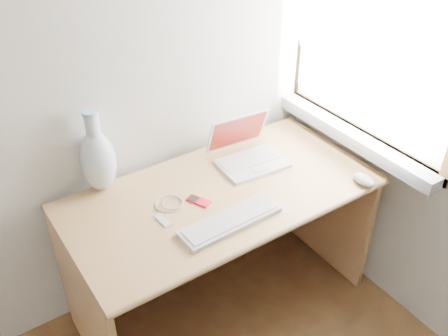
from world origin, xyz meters
TOP-DOWN VIEW (x-y plane):
  - window at (1.72, 1.30)m, footprint 0.11×0.99m
  - desk at (1.01, 1.46)m, footprint 1.33×0.67m
  - laptop at (1.24, 1.50)m, footprint 0.31×0.27m
  - external_keyboard at (0.93, 1.19)m, footprint 0.43×0.14m
  - mouse at (1.56, 1.08)m, footprint 0.07×0.11m
  - ipod at (0.89, 1.37)m, footprint 0.09×0.11m
  - cable_coil at (0.79, 1.42)m, footprint 0.13×0.13m
  - remote at (0.71, 1.35)m, footprint 0.04×0.09m
  - vase at (0.60, 1.68)m, footprint 0.15×0.15m

SIDE VIEW (x-z plane):
  - desk at x=1.01m, z-range 0.15..0.86m
  - cable_coil at x=0.79m, z-range 0.70..0.71m
  - remote at x=0.71m, z-range 0.70..0.71m
  - ipod at x=0.89m, z-range 0.70..0.71m
  - external_keyboard at x=0.93m, z-range 0.70..0.73m
  - mouse at x=1.56m, z-range 0.70..0.74m
  - laptop at x=1.24m, z-range 0.65..0.85m
  - vase at x=0.60m, z-range 0.67..1.04m
  - window at x=1.72m, z-range 0.72..1.83m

